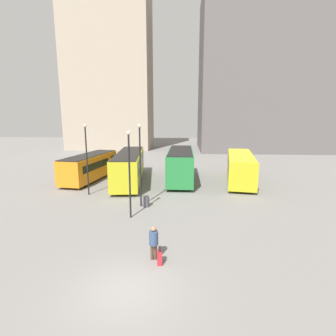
{
  "coord_description": "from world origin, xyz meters",
  "views": [
    {
      "loc": [
        2.25,
        -9.22,
        6.77
      ],
      "look_at": [
        0.67,
        15.1,
        2.08
      ],
      "focal_mm": 28.0,
      "sensor_mm": 36.0,
      "label": 1
    }
  ],
  "objects_px": {
    "bus_2": "(180,164)",
    "lamp_post_2": "(129,168)",
    "suitcase": "(160,257)",
    "lamp_post_1": "(140,159)",
    "bus_3": "(240,167)",
    "trash_bin": "(146,201)",
    "lamp_post_0": "(87,154)",
    "bus_1": "(129,166)",
    "traveler": "(154,240)",
    "bus_0": "(90,166)"
  },
  "relations": [
    {
      "from": "trash_bin",
      "to": "bus_3",
      "type": "bearing_deg",
      "value": 44.95
    },
    {
      "from": "bus_1",
      "to": "lamp_post_0",
      "type": "height_order",
      "value": "lamp_post_0"
    },
    {
      "from": "bus_1",
      "to": "suitcase",
      "type": "xyz_separation_m",
      "value": [
        4.79,
        -16.01,
        -1.38
      ]
    },
    {
      "from": "suitcase",
      "to": "lamp_post_1",
      "type": "relative_size",
      "value": 0.16
    },
    {
      "from": "lamp_post_1",
      "to": "trash_bin",
      "type": "xyz_separation_m",
      "value": [
        0.41,
        -0.14,
        -3.25
      ]
    },
    {
      "from": "bus_2",
      "to": "lamp_post_2",
      "type": "relative_size",
      "value": 1.64
    },
    {
      "from": "bus_2",
      "to": "bus_3",
      "type": "relative_size",
      "value": 0.91
    },
    {
      "from": "traveler",
      "to": "bus_3",
      "type": "bearing_deg",
      "value": -33.71
    },
    {
      "from": "bus_1",
      "to": "traveler",
      "type": "distance_m",
      "value": 16.25
    },
    {
      "from": "lamp_post_1",
      "to": "lamp_post_2",
      "type": "distance_m",
      "value": 2.45
    },
    {
      "from": "suitcase",
      "to": "trash_bin",
      "type": "distance_m",
      "value": 8.21
    },
    {
      "from": "suitcase",
      "to": "lamp_post_1",
      "type": "distance_m",
      "value": 9.08
    },
    {
      "from": "lamp_post_1",
      "to": "lamp_post_2",
      "type": "bearing_deg",
      "value": -97.38
    },
    {
      "from": "bus_0",
      "to": "bus_3",
      "type": "relative_size",
      "value": 0.87
    },
    {
      "from": "bus_3",
      "to": "trash_bin",
      "type": "relative_size",
      "value": 12.56
    },
    {
      "from": "bus_1",
      "to": "bus_3",
      "type": "bearing_deg",
      "value": -92.14
    },
    {
      "from": "bus_0",
      "to": "trash_bin",
      "type": "bearing_deg",
      "value": -131.23
    },
    {
      "from": "bus_0",
      "to": "trash_bin",
      "type": "height_order",
      "value": "bus_0"
    },
    {
      "from": "bus_0",
      "to": "lamp_post_0",
      "type": "bearing_deg",
      "value": -153.95
    },
    {
      "from": "bus_2",
      "to": "traveler",
      "type": "relative_size",
      "value": 5.72
    },
    {
      "from": "lamp_post_1",
      "to": "trash_bin",
      "type": "distance_m",
      "value": 3.28
    },
    {
      "from": "traveler",
      "to": "suitcase",
      "type": "distance_m",
      "value": 0.84
    },
    {
      "from": "bus_0",
      "to": "lamp_post_0",
      "type": "distance_m",
      "value": 6.39
    },
    {
      "from": "traveler",
      "to": "trash_bin",
      "type": "height_order",
      "value": "traveler"
    },
    {
      "from": "bus_3",
      "to": "bus_0",
      "type": "bearing_deg",
      "value": 99.57
    },
    {
      "from": "bus_1",
      "to": "lamp_post_0",
      "type": "distance_m",
      "value": 6.07
    },
    {
      "from": "lamp_post_0",
      "to": "bus_3",
      "type": "bearing_deg",
      "value": 22.51
    },
    {
      "from": "traveler",
      "to": "lamp_post_2",
      "type": "relative_size",
      "value": 0.29
    },
    {
      "from": "bus_3",
      "to": "suitcase",
      "type": "xyz_separation_m",
      "value": [
        -7.08,
        -16.89,
        -1.26
      ]
    },
    {
      "from": "bus_2",
      "to": "lamp_post_1",
      "type": "bearing_deg",
      "value": 161.5
    },
    {
      "from": "lamp_post_2",
      "to": "trash_bin",
      "type": "xyz_separation_m",
      "value": [
        0.73,
        2.28,
        -3.06
      ]
    },
    {
      "from": "bus_2",
      "to": "trash_bin",
      "type": "bearing_deg",
      "value": 164.23
    },
    {
      "from": "bus_2",
      "to": "suitcase",
      "type": "distance_m",
      "value": 16.93
    },
    {
      "from": "bus_1",
      "to": "traveler",
      "type": "xyz_separation_m",
      "value": [
        4.47,
        -15.61,
        -0.71
      ]
    },
    {
      "from": "bus_3",
      "to": "lamp_post_0",
      "type": "distance_m",
      "value": 15.82
    },
    {
      "from": "lamp_post_2",
      "to": "traveler",
      "type": "bearing_deg",
      "value": -67.2
    },
    {
      "from": "bus_0",
      "to": "lamp_post_1",
      "type": "bearing_deg",
      "value": -132.36
    },
    {
      "from": "traveler",
      "to": "suitcase",
      "type": "xyz_separation_m",
      "value": [
        0.32,
        -0.4,
        -0.67
      ]
    },
    {
      "from": "bus_0",
      "to": "lamp_post_1",
      "type": "distance_m",
      "value": 11.24
    },
    {
      "from": "bus_3",
      "to": "trash_bin",
      "type": "xyz_separation_m",
      "value": [
        -8.91,
        -8.89,
        -1.19
      ]
    },
    {
      "from": "bus_2",
      "to": "lamp_post_2",
      "type": "xyz_separation_m",
      "value": [
        -3.22,
        -11.13,
        1.67
      ]
    },
    {
      "from": "bus_3",
      "to": "lamp_post_0",
      "type": "bearing_deg",
      "value": 121.09
    },
    {
      "from": "suitcase",
      "to": "trash_bin",
      "type": "bearing_deg",
      "value": 3.35
    },
    {
      "from": "traveler",
      "to": "trash_bin",
      "type": "bearing_deg",
      "value": 1.69
    },
    {
      "from": "traveler",
      "to": "lamp_post_0",
      "type": "bearing_deg",
      "value": 24.57
    },
    {
      "from": "lamp_post_0",
      "to": "lamp_post_1",
      "type": "relative_size",
      "value": 0.99
    },
    {
      "from": "lamp_post_1",
      "to": "traveler",
      "type": "bearing_deg",
      "value": -76.05
    },
    {
      "from": "bus_2",
      "to": "traveler",
      "type": "bearing_deg",
      "value": 176.52
    },
    {
      "from": "bus_2",
      "to": "lamp_post_0",
      "type": "xyz_separation_m",
      "value": [
        -8.08,
        -5.97,
        1.82
      ]
    },
    {
      "from": "bus_3",
      "to": "lamp_post_2",
      "type": "distance_m",
      "value": 14.87
    }
  ]
}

